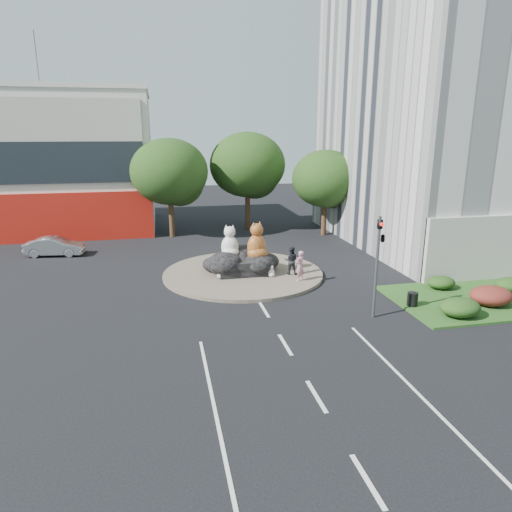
# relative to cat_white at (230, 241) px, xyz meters

# --- Properties ---
(ground) EXTENTS (120.00, 120.00, 0.00)m
(ground) POSITION_rel_cat_white_xyz_m (0.76, -10.33, -2.15)
(ground) COLOR black
(ground) RESTS_ON ground
(roundabout_island) EXTENTS (10.00, 10.00, 0.20)m
(roundabout_island) POSITION_rel_cat_white_xyz_m (0.76, -0.33, -2.05)
(roundabout_island) COLOR brown
(roundabout_island) RESTS_ON ground
(rock_plinth) EXTENTS (3.20, 2.60, 0.90)m
(rock_plinth) POSITION_rel_cat_white_xyz_m (0.76, -0.33, -1.50)
(rock_plinth) COLOR black
(rock_plinth) RESTS_ON roundabout_island
(shophouse_block) EXTENTS (25.20, 12.30, 17.40)m
(shophouse_block) POSITION_rel_cat_white_xyz_m (-17.24, 17.58, 4.04)
(shophouse_block) COLOR beige
(shophouse_block) RESTS_ON ground
(office_tower) EXTENTS (20.00, 20.00, 35.00)m
(office_tower) POSITION_rel_cat_white_xyz_m (20.76, 5.67, 15.35)
(office_tower) COLOR silver
(office_tower) RESTS_ON ground
(grass_verge) EXTENTS (10.00, 6.00, 0.12)m
(grass_verge) POSITION_rel_cat_white_xyz_m (12.76, -7.33, -2.09)
(grass_verge) COLOR #234818
(grass_verge) RESTS_ON ground
(tree_left) EXTENTS (6.46, 6.46, 8.27)m
(tree_left) POSITION_rel_cat_white_xyz_m (-3.17, 11.73, 3.10)
(tree_left) COLOR #382314
(tree_left) RESTS_ON ground
(tree_mid) EXTENTS (6.84, 6.84, 8.76)m
(tree_mid) POSITION_rel_cat_white_xyz_m (3.83, 13.73, 3.41)
(tree_mid) COLOR #382314
(tree_mid) RESTS_ON ground
(tree_right) EXTENTS (5.70, 5.70, 7.30)m
(tree_right) POSITION_rel_cat_white_xyz_m (9.83, 9.73, 2.48)
(tree_right) COLOR #382314
(tree_right) RESTS_ON ground
(hedge_near_green) EXTENTS (2.00, 1.60, 0.90)m
(hedge_near_green) POSITION_rel_cat_white_xyz_m (9.76, -9.33, -1.58)
(hedge_near_green) COLOR #153410
(hedge_near_green) RESTS_ON grass_verge
(hedge_red) EXTENTS (2.20, 1.76, 0.99)m
(hedge_red) POSITION_rel_cat_white_xyz_m (12.26, -8.33, -1.53)
(hedge_red) COLOR #4F2215
(hedge_red) RESTS_ON grass_verge
(hedge_mid_green) EXTENTS (1.80, 1.44, 0.81)m
(hedge_mid_green) POSITION_rel_cat_white_xyz_m (14.76, -6.83, -1.62)
(hedge_mid_green) COLOR #153410
(hedge_mid_green) RESTS_ON grass_verge
(hedge_back_green) EXTENTS (1.60, 1.28, 0.72)m
(hedge_back_green) POSITION_rel_cat_white_xyz_m (11.26, -5.53, -1.67)
(hedge_back_green) COLOR #153410
(hedge_back_green) RESTS_ON grass_verge
(traffic_light) EXTENTS (0.44, 1.24, 5.00)m
(traffic_light) POSITION_rel_cat_white_xyz_m (5.86, -8.34, 1.47)
(traffic_light) COLOR #595B60
(traffic_light) RESTS_ON ground
(street_lamp) EXTENTS (2.34, 0.22, 8.06)m
(street_lamp) POSITION_rel_cat_white_xyz_m (13.58, -2.33, 2.40)
(street_lamp) COLOR #595B60
(street_lamp) RESTS_ON ground
(cat_white) EXTENTS (1.49, 1.37, 2.10)m
(cat_white) POSITION_rel_cat_white_xyz_m (0.00, 0.00, 0.00)
(cat_white) COLOR silver
(cat_white) RESTS_ON rock_plinth
(cat_tabby) EXTENTS (1.82, 1.74, 2.37)m
(cat_tabby) POSITION_rel_cat_white_xyz_m (1.57, -0.67, 0.14)
(cat_tabby) COLOR orange
(cat_tabby) RESTS_ON rock_plinth
(kitten_calico) EXTENTS (0.61, 0.58, 0.81)m
(kitten_calico) POSITION_rel_cat_white_xyz_m (-0.82, -1.37, -1.54)
(kitten_calico) COLOR beige
(kitten_calico) RESTS_ON roundabout_island
(kitten_white) EXTENTS (0.55, 0.51, 0.76)m
(kitten_white) POSITION_rel_cat_white_xyz_m (2.28, -1.64, -1.57)
(kitten_white) COLOR silver
(kitten_white) RESTS_ON roundabout_island
(pedestrian_pink) EXTENTS (0.79, 0.75, 1.81)m
(pedestrian_pink) POSITION_rel_cat_white_xyz_m (3.76, -2.69, -1.04)
(pedestrian_pink) COLOR #BF7B90
(pedestrian_pink) RESTS_ON roundabout_island
(pedestrian_dark) EXTENTS (1.03, 0.92, 1.75)m
(pedestrian_dark) POSITION_rel_cat_white_xyz_m (3.59, -1.40, -1.07)
(pedestrian_dark) COLOR black
(pedestrian_dark) RESTS_ON roundabout_island
(parked_car) EXTENTS (4.29, 1.97, 1.36)m
(parked_car) POSITION_rel_cat_white_xyz_m (-11.80, 7.09, -1.47)
(parked_car) COLOR #A5A8AD
(parked_car) RESTS_ON ground
(litter_bin) EXTENTS (0.65, 0.65, 0.70)m
(litter_bin) POSITION_rel_cat_white_xyz_m (8.26, -7.60, -1.68)
(litter_bin) COLOR black
(litter_bin) RESTS_ON grass_verge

